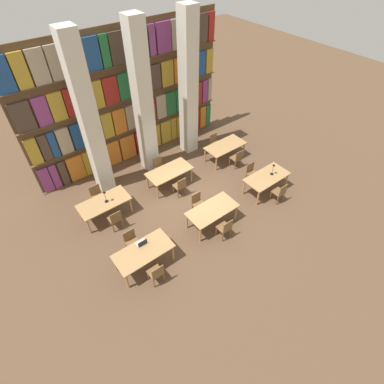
{
  "coord_description": "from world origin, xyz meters",
  "views": [
    {
      "loc": [
        -4.9,
        -6.47,
        8.38
      ],
      "look_at": [
        0.0,
        -0.13,
        0.67
      ],
      "focal_mm": 28.0,
      "sensor_mm": 36.0,
      "label": 1
    }
  ],
  "objects_px": {
    "chair_6": "(115,219)",
    "reading_table_0": "(144,252)",
    "chair_3": "(198,203)",
    "chair_11": "(215,142)",
    "chair_5": "(252,172)",
    "chair_8": "(180,186)",
    "reading_table_4": "(169,172)",
    "chair_10": "(237,158)",
    "chair_2": "(225,228)",
    "chair_9": "(159,167)",
    "pillar_right": "(188,88)",
    "reading_table_5": "(225,147)",
    "laptop": "(142,243)",
    "chair_4": "(280,192)",
    "desk_lamp_1": "(105,195)",
    "chair_0": "(156,273)",
    "pillar_center": "(143,103)",
    "reading_table_1": "(212,211)",
    "pillar_left": "(89,121)",
    "reading_table_2": "(267,178)",
    "desk_lamp_0": "(273,167)",
    "chair_1": "(132,241)",
    "reading_table_3": "(104,204)",
    "chair_7": "(97,195)"
  },
  "relations": [
    {
      "from": "reading_table_1",
      "to": "chair_5",
      "type": "relative_size",
      "value": 2.06
    },
    {
      "from": "laptop",
      "to": "chair_0",
      "type": "bearing_deg",
      "value": 82.52
    },
    {
      "from": "chair_2",
      "to": "desk_lamp_1",
      "type": "distance_m",
      "value": 4.33
    },
    {
      "from": "chair_7",
      "to": "reading_table_5",
      "type": "xyz_separation_m",
      "value": [
        5.75,
        -0.8,
        0.18
      ]
    },
    {
      "from": "reading_table_1",
      "to": "chair_6",
      "type": "height_order",
      "value": "chair_6"
    },
    {
      "from": "chair_0",
      "to": "desk_lamp_0",
      "type": "bearing_deg",
      "value": 7.45
    },
    {
      "from": "laptop",
      "to": "chair_2",
      "type": "bearing_deg",
      "value": 159.95
    },
    {
      "from": "pillar_right",
      "to": "chair_4",
      "type": "bearing_deg",
      "value": -82.77
    },
    {
      "from": "chair_5",
      "to": "reading_table_5",
      "type": "bearing_deg",
      "value": -95.07
    },
    {
      "from": "chair_5",
      "to": "chair_8",
      "type": "relative_size",
      "value": 1.0
    },
    {
      "from": "desk_lamp_0",
      "to": "reading_table_5",
      "type": "height_order",
      "value": "desk_lamp_0"
    },
    {
      "from": "pillar_center",
      "to": "chair_10",
      "type": "xyz_separation_m",
      "value": [
        2.96,
        -2.36,
        -2.52
      ]
    },
    {
      "from": "reading_table_0",
      "to": "chair_10",
      "type": "bearing_deg",
      "value": 17.88
    },
    {
      "from": "chair_8",
      "to": "reading_table_5",
      "type": "height_order",
      "value": "chair_8"
    },
    {
      "from": "reading_table_1",
      "to": "chair_11",
      "type": "height_order",
      "value": "chair_11"
    },
    {
      "from": "chair_2",
      "to": "chair_4",
      "type": "xyz_separation_m",
      "value": [
        2.83,
        0.03,
        0.0
      ]
    },
    {
      "from": "reading_table_0",
      "to": "laptop",
      "type": "height_order",
      "value": "laptop"
    },
    {
      "from": "reading_table_2",
      "to": "reading_table_4",
      "type": "distance_m",
      "value": 3.85
    },
    {
      "from": "chair_1",
      "to": "chair_3",
      "type": "height_order",
      "value": "same"
    },
    {
      "from": "reading_table_0",
      "to": "reading_table_5",
      "type": "bearing_deg",
      "value": 24.37
    },
    {
      "from": "pillar_right",
      "to": "chair_6",
      "type": "distance_m",
      "value": 6.03
    },
    {
      "from": "laptop",
      "to": "chair_6",
      "type": "height_order",
      "value": "laptop"
    },
    {
      "from": "desk_lamp_1",
      "to": "chair_8",
      "type": "xyz_separation_m",
      "value": [
        2.72,
        -0.69,
        -0.6
      ]
    },
    {
      "from": "chair_5",
      "to": "desk_lamp_1",
      "type": "bearing_deg",
      "value": -18.31
    },
    {
      "from": "pillar_center",
      "to": "pillar_right",
      "type": "bearing_deg",
      "value": 0.0
    },
    {
      "from": "pillar_center",
      "to": "laptop",
      "type": "relative_size",
      "value": 18.75
    },
    {
      "from": "laptop",
      "to": "chair_4",
      "type": "distance_m",
      "value": 5.57
    },
    {
      "from": "chair_1",
      "to": "chair_5",
      "type": "bearing_deg",
      "value": -179.44
    },
    {
      "from": "chair_3",
      "to": "chair_11",
      "type": "xyz_separation_m",
      "value": [
        3.02,
        2.57,
        0.0
      ]
    },
    {
      "from": "reading_table_0",
      "to": "chair_8",
      "type": "xyz_separation_m",
      "value": [
        2.79,
        1.93,
        -0.18
      ]
    },
    {
      "from": "pillar_right",
      "to": "chair_8",
      "type": "relative_size",
      "value": 6.8
    },
    {
      "from": "chair_0",
      "to": "chair_3",
      "type": "xyz_separation_m",
      "value": [
        2.78,
        1.5,
        0.0
      ]
    },
    {
      "from": "chair_0",
      "to": "chair_2",
      "type": "distance_m",
      "value": 2.78
    },
    {
      "from": "chair_4",
      "to": "chair_5",
      "type": "bearing_deg",
      "value": 90.0
    },
    {
      "from": "chair_5",
      "to": "chair_1",
      "type": "bearing_deg",
      "value": 0.56
    },
    {
      "from": "reading_table_2",
      "to": "chair_6",
      "type": "xyz_separation_m",
      "value": [
        -5.63,
        1.87,
        -0.18
      ]
    },
    {
      "from": "pillar_right",
      "to": "chair_0",
      "type": "height_order",
      "value": "pillar_right"
    },
    {
      "from": "pillar_left",
      "to": "laptop",
      "type": "bearing_deg",
      "value": -98.13
    },
    {
      "from": "chair_8",
      "to": "reading_table_4",
      "type": "bearing_deg",
      "value": 88.99
    },
    {
      "from": "chair_2",
      "to": "chair_9",
      "type": "bearing_deg",
      "value": 89.6
    },
    {
      "from": "reading_table_4",
      "to": "chair_8",
      "type": "height_order",
      "value": "chair_8"
    },
    {
      "from": "chair_4",
      "to": "chair_11",
      "type": "xyz_separation_m",
      "value": [
        0.19,
        4.02,
        0.0
      ]
    },
    {
      "from": "pillar_left",
      "to": "chair_9",
      "type": "distance_m",
      "value": 3.39
    },
    {
      "from": "desk_lamp_1",
      "to": "reading_table_5",
      "type": "bearing_deg",
      "value": -0.18
    },
    {
      "from": "chair_6",
      "to": "reading_table_0",
      "type": "bearing_deg",
      "value": -89.78
    },
    {
      "from": "reading_table_0",
      "to": "chair_2",
      "type": "bearing_deg",
      "value": -14.42
    },
    {
      "from": "pillar_center",
      "to": "chair_9",
      "type": "relative_size",
      "value": 6.8
    },
    {
      "from": "pillar_left",
      "to": "reading_table_0",
      "type": "distance_m",
      "value": 4.88
    },
    {
      "from": "pillar_right",
      "to": "chair_9",
      "type": "height_order",
      "value": "pillar_right"
    },
    {
      "from": "laptop",
      "to": "reading_table_3",
      "type": "distance_m",
      "value": 2.41
    }
  ]
}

